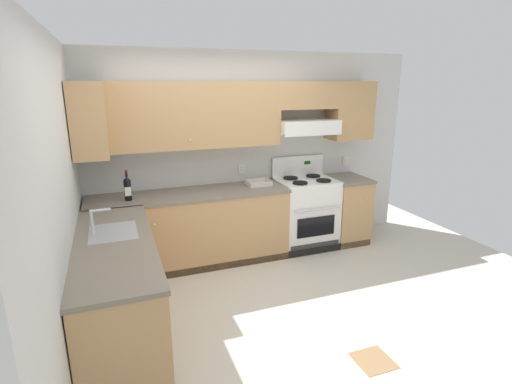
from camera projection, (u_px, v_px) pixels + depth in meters
name	position (u px, v px, depth m)	size (l,w,h in m)	color
ground_plane	(256.00, 310.00, 3.89)	(7.04, 7.04, 0.00)	beige
floor_accent_tile	(373.00, 360.00, 3.18)	(0.30, 0.30, 0.01)	olive
wall_back	(243.00, 138.00, 5.00)	(4.68, 0.57, 2.55)	silver
wall_left	(63.00, 188.00, 3.20)	(0.47, 4.00, 2.55)	silver
counter_back_run	(222.00, 225.00, 4.89)	(3.60, 0.65, 0.91)	tan
counter_left_run	(119.00, 291.00, 3.35)	(0.63, 1.91, 1.13)	tan
stove	(306.00, 212.00, 5.29)	(0.76, 0.62, 1.20)	white
wine_bottle	(128.00, 188.00, 4.31)	(0.08, 0.08, 0.34)	black
bowl	(259.00, 183.00, 4.99)	(0.29, 0.24, 0.06)	beige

